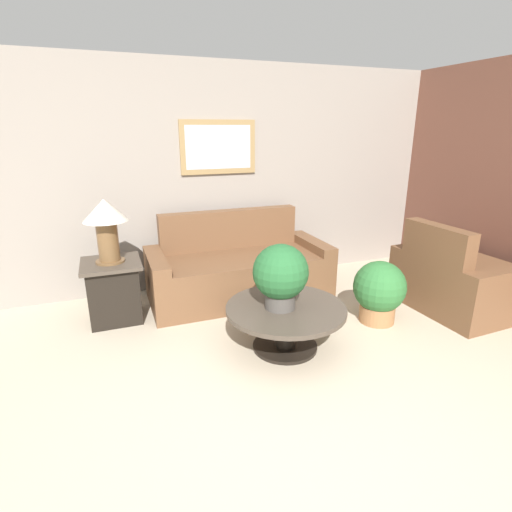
% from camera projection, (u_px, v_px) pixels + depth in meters
% --- Properties ---
extents(ground_plane, '(20.00, 20.00, 0.00)m').
position_uv_depth(ground_plane, '(344.00, 465.00, 2.33)').
color(ground_plane, '#BCAD93').
extents(wall_back, '(7.98, 0.09, 2.60)m').
position_uv_depth(wall_back, '(205.00, 178.00, 4.72)').
color(wall_back, gray).
rests_on(wall_back, ground_plane).
extents(wall_right, '(0.06, 5.11, 2.60)m').
position_uv_depth(wall_right, '(512.00, 183.00, 4.33)').
color(wall_right, brown).
rests_on(wall_right, ground_plane).
extents(couch_main, '(2.01, 0.90, 0.95)m').
position_uv_depth(couch_main, '(238.00, 270.00, 4.58)').
color(couch_main, brown).
rests_on(couch_main, ground_plane).
extents(armchair, '(1.02, 1.18, 0.95)m').
position_uv_depth(armchair, '(458.00, 281.00, 4.28)').
color(armchair, brown).
rests_on(armchair, ground_plane).
extents(coffee_table, '(1.04, 1.04, 0.40)m').
position_uv_depth(coffee_table, '(286.00, 318.00, 3.48)').
color(coffee_table, black).
rests_on(coffee_table, ground_plane).
extents(side_table, '(0.57, 0.57, 0.62)m').
position_uv_depth(side_table, '(114.00, 290.00, 4.02)').
color(side_table, black).
rests_on(side_table, ground_plane).
extents(table_lamp, '(0.42, 0.42, 0.62)m').
position_uv_depth(table_lamp, '(106.00, 220.00, 3.80)').
color(table_lamp, brown).
rests_on(table_lamp, side_table).
extents(potted_plant_on_table, '(0.47, 0.47, 0.56)m').
position_uv_depth(potted_plant_on_table, '(281.00, 274.00, 3.34)').
color(potted_plant_on_table, '#4C4742').
rests_on(potted_plant_on_table, coffee_table).
extents(potted_plant_floor, '(0.52, 0.52, 0.63)m').
position_uv_depth(potted_plant_floor, '(379.00, 290.00, 3.96)').
color(potted_plant_floor, '#9E6B42').
rests_on(potted_plant_floor, ground_plane).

